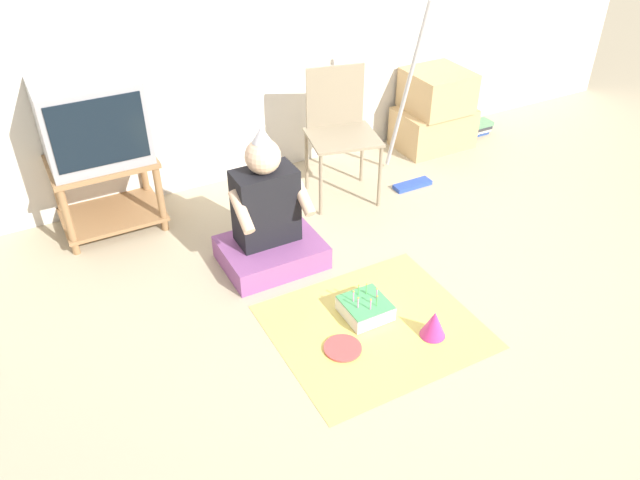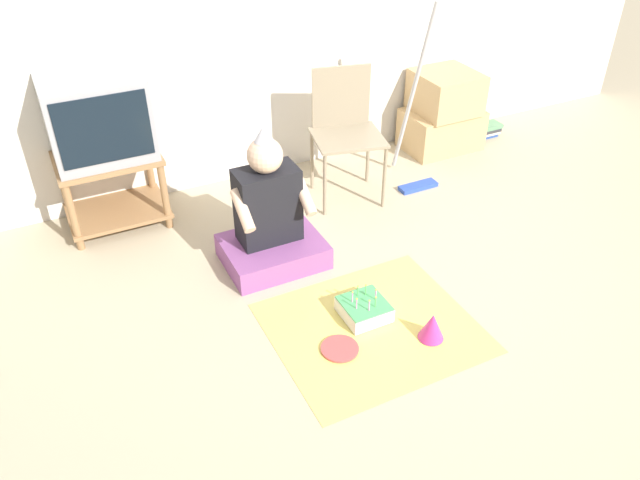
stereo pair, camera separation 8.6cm
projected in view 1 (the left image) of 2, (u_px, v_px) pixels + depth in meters
name	position (u px, v px, depth m)	size (l,w,h in m)	color
ground_plane	(440.00, 326.00, 3.21)	(16.00, 16.00, 0.00)	tan
tv_stand	(107.00, 187.00, 3.81)	(0.61, 0.45, 0.47)	#997047
tv	(92.00, 121.00, 3.57)	(0.57, 0.43, 0.49)	#99999E
folding_chair	(339.00, 124.00, 4.05)	(0.51, 0.48, 0.85)	gray
cardboard_box_stack	(435.00, 111.00, 4.75)	(0.57, 0.44, 0.60)	tan
dust_mop	(409.00, 133.00, 4.23)	(0.28, 0.38, 1.27)	#2D4CB2
book_pile	(479.00, 127.00, 5.06)	(0.20, 0.14, 0.10)	#284793
person_seated	(268.00, 222.00, 3.52)	(0.56, 0.44, 0.85)	#8C4C8C
party_cloth	(374.00, 326.00, 3.20)	(1.02, 0.90, 0.01)	#EAD666
birthday_cake	(365.00, 308.00, 3.25)	(0.23, 0.23, 0.16)	white
party_hat_blue	(434.00, 324.00, 3.11)	(0.13, 0.13, 0.15)	#CC338C
paper_plate	(343.00, 348.00, 3.06)	(0.19, 0.19, 0.01)	#D84C4C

